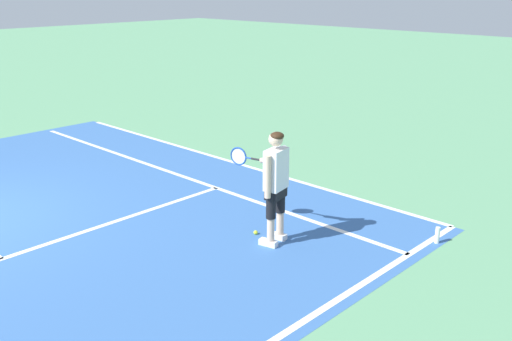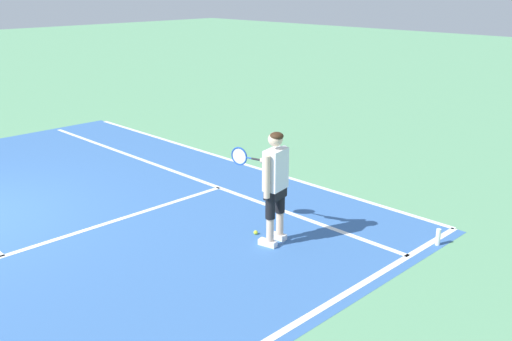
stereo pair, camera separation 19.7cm
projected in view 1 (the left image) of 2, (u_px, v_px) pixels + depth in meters
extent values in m
cube|color=white|center=(1.00, 259.00, 8.14)|extent=(8.23, 0.10, 0.01)
cube|color=white|center=(178.00, 174.00, 11.73)|extent=(0.10, 10.48, 0.01)
cube|color=white|center=(227.00, 160.00, 12.68)|extent=(0.10, 10.48, 0.01)
cube|color=white|center=(268.00, 243.00, 8.56)|extent=(0.17, 0.30, 0.09)
cube|color=white|center=(278.00, 236.00, 8.79)|extent=(0.17, 0.30, 0.09)
cylinder|color=beige|center=(271.00, 229.00, 8.47)|extent=(0.11, 0.11, 0.36)
cylinder|color=black|center=(271.00, 205.00, 8.35)|extent=(0.14, 0.14, 0.41)
cylinder|color=beige|center=(280.00, 223.00, 8.70)|extent=(0.11, 0.11, 0.36)
cylinder|color=black|center=(280.00, 199.00, 8.58)|extent=(0.14, 0.14, 0.41)
cube|color=black|center=(276.00, 191.00, 8.41)|extent=(0.37, 0.27, 0.20)
cube|color=white|center=(276.00, 169.00, 8.31)|extent=(0.42, 0.30, 0.60)
cylinder|color=beige|center=(268.00, 177.00, 8.13)|extent=(0.09, 0.09, 0.62)
cylinder|color=white|center=(280.00, 154.00, 8.52)|extent=(0.14, 0.27, 0.29)
cylinder|color=beige|center=(269.00, 160.00, 8.70)|extent=(0.14, 0.30, 0.14)
sphere|color=beige|center=(276.00, 139.00, 8.18)|extent=(0.21, 0.21, 0.21)
ellipsoid|color=#382314|center=(277.00, 136.00, 8.15)|extent=(0.24, 0.24, 0.12)
cylinder|color=#232326|center=(257.00, 159.00, 8.83)|extent=(0.07, 0.20, 0.03)
cylinder|color=#1E479E|center=(249.00, 158.00, 8.91)|extent=(0.04, 0.10, 0.02)
torus|color=#1E479E|center=(238.00, 156.00, 9.00)|extent=(0.09, 0.29, 0.30)
cylinder|color=silver|center=(238.00, 156.00, 9.00)|extent=(0.06, 0.24, 0.25)
sphere|color=#CCE02D|center=(256.00, 232.00, 8.94)|extent=(0.07, 0.07, 0.07)
cylinder|color=white|center=(437.00, 235.00, 8.62)|extent=(0.07, 0.07, 0.26)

